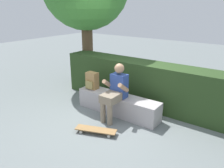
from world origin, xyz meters
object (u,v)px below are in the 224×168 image
bench_main (118,104)px  person_skater (115,90)px  skateboard_near_person (96,130)px  backpack_on_bench (92,81)px

bench_main → person_skater: 0.47m
person_skater → skateboard_near_person: 0.94m
bench_main → skateboard_near_person: bench_main is taller
bench_main → backpack_on_bench: (-0.74, -0.01, 0.41)m
backpack_on_bench → skateboard_near_person: bearing=-46.6°
bench_main → backpack_on_bench: 0.85m
bench_main → person_skater: (0.08, -0.21, 0.42)m
person_skater → backpack_on_bench: (-0.82, 0.20, -0.01)m
skateboard_near_person → backpack_on_bench: bearing=133.4°
bench_main → backpack_on_bench: size_ratio=4.96×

